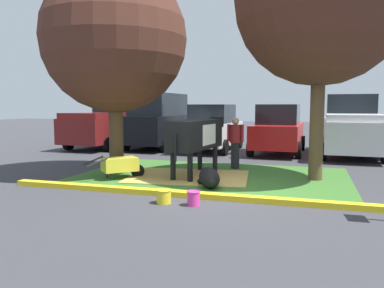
{
  "coord_description": "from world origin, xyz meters",
  "views": [
    {
      "loc": [
        2.11,
        -8.52,
        1.97
      ],
      "look_at": [
        -1.05,
        1.64,
        0.9
      ],
      "focal_mm": 35.79,
      "sensor_mm": 36.0,
      "label": 1
    }
  ],
  "objects_px": {
    "shade_tree_left": "(114,40)",
    "bucket_yellow": "(164,196)",
    "bucket_pink": "(193,198)",
    "pickup_truck_maroon": "(110,123)",
    "wheelbarrow": "(121,165)",
    "sedan_silver": "(212,128)",
    "suv_black": "(159,121)",
    "sedan_red": "(278,130)",
    "calf_lying": "(209,177)",
    "pickup_truck_black": "(351,127)",
    "person_handler": "(235,142)",
    "cow_holstein": "(197,135)"
  },
  "relations": [
    {
      "from": "calf_lying",
      "to": "suv_black",
      "type": "relative_size",
      "value": 0.28
    },
    {
      "from": "cow_holstein",
      "to": "sedan_silver",
      "type": "bearing_deg",
      "value": 100.23
    },
    {
      "from": "person_handler",
      "to": "bucket_pink",
      "type": "distance_m",
      "value": 4.67
    },
    {
      "from": "shade_tree_left",
      "to": "person_handler",
      "type": "xyz_separation_m",
      "value": [
        3.14,
        1.83,
        -2.96
      ]
    },
    {
      "from": "calf_lying",
      "to": "sedan_silver",
      "type": "height_order",
      "value": "sedan_silver"
    },
    {
      "from": "pickup_truck_black",
      "to": "sedan_red",
      "type": "bearing_deg",
      "value": -178.63
    },
    {
      "from": "calf_lying",
      "to": "cow_holstein",
      "type": "bearing_deg",
      "value": 117.54
    },
    {
      "from": "calf_lying",
      "to": "person_handler",
      "type": "relative_size",
      "value": 0.82
    },
    {
      "from": "bucket_yellow",
      "to": "suv_black",
      "type": "xyz_separation_m",
      "value": [
        -3.92,
        9.37,
        1.12
      ]
    },
    {
      "from": "shade_tree_left",
      "to": "cow_holstein",
      "type": "bearing_deg",
      "value": 7.44
    },
    {
      "from": "sedan_silver",
      "to": "pickup_truck_black",
      "type": "distance_m",
      "value": 5.63
    },
    {
      "from": "bucket_pink",
      "to": "suv_black",
      "type": "xyz_separation_m",
      "value": [
        -4.55,
        9.36,
        1.12
      ]
    },
    {
      "from": "person_handler",
      "to": "pickup_truck_black",
      "type": "xyz_separation_m",
      "value": [
        3.75,
        4.53,
        0.26
      ]
    },
    {
      "from": "wheelbarrow",
      "to": "pickup_truck_maroon",
      "type": "xyz_separation_m",
      "value": [
        -4.39,
        7.22,
        0.73
      ]
    },
    {
      "from": "bucket_yellow",
      "to": "pickup_truck_black",
      "type": "distance_m",
      "value": 10.16
    },
    {
      "from": "sedan_red",
      "to": "pickup_truck_black",
      "type": "bearing_deg",
      "value": 1.37
    },
    {
      "from": "cow_holstein",
      "to": "sedan_silver",
      "type": "relative_size",
      "value": 0.7
    },
    {
      "from": "wheelbarrow",
      "to": "suv_black",
      "type": "xyz_separation_m",
      "value": [
        -1.87,
        7.3,
        0.88
      ]
    },
    {
      "from": "pickup_truck_maroon",
      "to": "wheelbarrow",
      "type": "bearing_deg",
      "value": -58.7
    },
    {
      "from": "shade_tree_left",
      "to": "cow_holstein",
      "type": "distance_m",
      "value": 3.56
    },
    {
      "from": "sedan_red",
      "to": "cow_holstein",
      "type": "bearing_deg",
      "value": -106.18
    },
    {
      "from": "calf_lying",
      "to": "suv_black",
      "type": "distance_m",
      "value": 8.86
    },
    {
      "from": "shade_tree_left",
      "to": "bucket_yellow",
      "type": "height_order",
      "value": "shade_tree_left"
    },
    {
      "from": "wheelbarrow",
      "to": "pickup_truck_black",
      "type": "relative_size",
      "value": 0.25
    },
    {
      "from": "bucket_yellow",
      "to": "bucket_pink",
      "type": "height_order",
      "value": "bucket_pink"
    },
    {
      "from": "shade_tree_left",
      "to": "wheelbarrow",
      "type": "bearing_deg",
      "value": -54.66
    },
    {
      "from": "person_handler",
      "to": "calf_lying",
      "type": "bearing_deg",
      "value": -91.76
    },
    {
      "from": "suv_black",
      "to": "sedan_red",
      "type": "height_order",
      "value": "suv_black"
    },
    {
      "from": "shade_tree_left",
      "to": "bucket_pink",
      "type": "xyz_separation_m",
      "value": [
        3.19,
        -2.78,
        -3.66
      ]
    },
    {
      "from": "bucket_pink",
      "to": "pickup_truck_maroon",
      "type": "distance_m",
      "value": 11.71
    },
    {
      "from": "wheelbarrow",
      "to": "bucket_yellow",
      "type": "relative_size",
      "value": 4.23
    },
    {
      "from": "suv_black",
      "to": "sedan_silver",
      "type": "relative_size",
      "value": 1.05
    },
    {
      "from": "sedan_silver",
      "to": "sedan_red",
      "type": "xyz_separation_m",
      "value": [
        2.83,
        -0.06,
        0.0
      ]
    },
    {
      "from": "bucket_yellow",
      "to": "bucket_pink",
      "type": "xyz_separation_m",
      "value": [
        0.63,
        0.01,
        0.01
      ]
    },
    {
      "from": "suv_black",
      "to": "sedan_red",
      "type": "bearing_deg",
      "value": -3.07
    },
    {
      "from": "wheelbarrow",
      "to": "bucket_pink",
      "type": "bearing_deg",
      "value": -37.51
    },
    {
      "from": "bucket_pink",
      "to": "sedan_silver",
      "type": "relative_size",
      "value": 0.07
    },
    {
      "from": "sedan_silver",
      "to": "bucket_yellow",
      "type": "bearing_deg",
      "value": -81.85
    },
    {
      "from": "bucket_yellow",
      "to": "sedan_silver",
      "type": "xyz_separation_m",
      "value": [
        -1.31,
        9.13,
        0.84
      ]
    },
    {
      "from": "shade_tree_left",
      "to": "person_handler",
      "type": "relative_size",
      "value": 3.67
    },
    {
      "from": "sedan_red",
      "to": "pickup_truck_black",
      "type": "height_order",
      "value": "pickup_truck_black"
    },
    {
      "from": "cow_holstein",
      "to": "pickup_truck_black",
      "type": "distance_m",
      "value": 7.56
    },
    {
      "from": "person_handler",
      "to": "pickup_truck_black",
      "type": "relative_size",
      "value": 0.29
    },
    {
      "from": "shade_tree_left",
      "to": "calf_lying",
      "type": "height_order",
      "value": "shade_tree_left"
    },
    {
      "from": "wheelbarrow",
      "to": "bucket_pink",
      "type": "distance_m",
      "value": 3.39
    },
    {
      "from": "wheelbarrow",
      "to": "sedan_red",
      "type": "height_order",
      "value": "sedan_red"
    },
    {
      "from": "sedan_silver",
      "to": "shade_tree_left",
      "type": "bearing_deg",
      "value": -101.2
    },
    {
      "from": "calf_lying",
      "to": "shade_tree_left",
      "type": "bearing_deg",
      "value": 161.19
    },
    {
      "from": "bucket_yellow",
      "to": "sedan_silver",
      "type": "distance_m",
      "value": 9.26
    },
    {
      "from": "cow_holstein",
      "to": "calf_lying",
      "type": "height_order",
      "value": "cow_holstein"
    }
  ]
}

